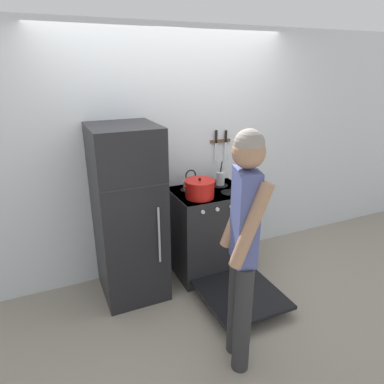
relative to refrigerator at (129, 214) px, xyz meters
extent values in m
plane|color=gray|center=(0.57, 0.33, -0.84)|extent=(14.00, 14.00, 0.00)
cube|color=silver|center=(0.57, 0.36, 0.43)|extent=(10.00, 0.06, 2.55)
cube|color=black|center=(0.00, 0.00, 0.00)|extent=(0.59, 0.66, 1.68)
cube|color=#2D2D2D|center=(0.00, -0.33, 0.37)|extent=(0.58, 0.01, 0.01)
cylinder|color=#B2B5BA|center=(0.18, -0.34, -0.10)|extent=(0.02, 0.02, 0.54)
cube|color=#232326|center=(0.87, 0.02, -0.37)|extent=(0.78, 0.61, 0.94)
cube|color=black|center=(0.87, 0.02, 0.08)|extent=(0.76, 0.60, 0.02)
cube|color=black|center=(0.87, -0.26, -0.38)|extent=(0.68, 0.05, 0.72)
cylinder|color=black|center=(0.70, -0.10, 0.09)|extent=(0.20, 0.20, 0.01)
cylinder|color=black|center=(1.05, -0.10, 0.09)|extent=(0.20, 0.20, 0.01)
cylinder|color=black|center=(0.70, 0.15, 0.09)|extent=(0.20, 0.20, 0.01)
cylinder|color=black|center=(1.05, 0.15, 0.09)|extent=(0.20, 0.20, 0.01)
cylinder|color=silver|center=(0.64, -0.29, 0.02)|extent=(0.04, 0.02, 0.04)
cylinder|color=silver|center=(0.80, -0.29, 0.02)|extent=(0.04, 0.02, 0.04)
cylinder|color=silver|center=(0.95, -0.29, 0.02)|extent=(0.04, 0.02, 0.04)
cylinder|color=silver|center=(1.11, -0.29, 0.02)|extent=(0.04, 0.02, 0.04)
cube|color=black|center=(0.87, -0.66, -0.72)|extent=(0.72, 0.76, 0.04)
cube|color=#99999E|center=(0.87, -0.05, -0.42)|extent=(0.64, 0.34, 0.01)
cylinder|color=red|center=(0.70, -0.10, 0.17)|extent=(0.29, 0.29, 0.16)
cylinder|color=red|center=(0.70, -0.10, 0.26)|extent=(0.30, 0.30, 0.02)
sphere|color=black|center=(0.70, -0.10, 0.28)|extent=(0.03, 0.03, 0.03)
cylinder|color=red|center=(0.54, -0.10, 0.23)|extent=(0.03, 0.02, 0.02)
cylinder|color=red|center=(0.85, -0.10, 0.23)|extent=(0.03, 0.02, 0.02)
cylinder|color=silver|center=(0.71, 0.15, 0.14)|extent=(0.15, 0.15, 0.10)
cone|color=silver|center=(0.71, 0.15, 0.20)|extent=(0.15, 0.15, 0.02)
sphere|color=black|center=(0.71, 0.15, 0.23)|extent=(0.02, 0.02, 0.02)
cone|color=silver|center=(0.78, 0.15, 0.15)|extent=(0.09, 0.03, 0.07)
torus|color=black|center=(0.71, 0.15, 0.25)|extent=(0.12, 0.01, 0.12)
cylinder|color=#B7BABF|center=(1.07, 0.15, 0.17)|extent=(0.09, 0.09, 0.14)
cylinder|color=#9E7547|center=(1.08, 0.17, 0.21)|extent=(0.02, 0.02, 0.18)
cylinder|color=#232326|center=(1.07, 0.16, 0.24)|extent=(0.03, 0.05, 0.24)
cylinder|color=#B2B5BA|center=(1.06, 0.17, 0.22)|extent=(0.03, 0.04, 0.20)
cylinder|color=#2D2D30|center=(0.48, -1.28, -0.40)|extent=(0.13, 0.13, 0.88)
cylinder|color=#2D2D30|center=(0.53, -1.12, -0.40)|extent=(0.13, 0.13, 0.88)
cube|color=#4C5693|center=(0.51, -1.20, 0.37)|extent=(0.20, 0.28, 0.66)
cylinder|color=#A87A5B|center=(0.47, -1.33, 0.37)|extent=(0.28, 0.16, 0.59)
cylinder|color=#A87A5B|center=(0.55, -1.07, 0.37)|extent=(0.28, 0.16, 0.59)
sphere|color=#A87A5B|center=(0.51, -1.20, 0.82)|extent=(0.21, 0.21, 0.21)
sphere|color=gray|center=(0.51, -1.20, 0.87)|extent=(0.20, 0.20, 0.20)
cube|color=brown|center=(1.15, 0.32, 0.54)|extent=(0.24, 0.02, 0.03)
cube|color=silver|center=(1.09, 0.31, 0.43)|extent=(0.02, 0.00, 0.23)
cube|color=black|center=(1.09, 0.31, 0.60)|extent=(0.02, 0.02, 0.12)
cube|color=silver|center=(1.21, 0.31, 0.44)|extent=(0.02, 0.00, 0.20)
cube|color=black|center=(1.21, 0.31, 0.60)|extent=(0.02, 0.02, 0.11)
camera|label=1|loc=(-0.66, -2.95, 1.33)|focal=32.00mm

